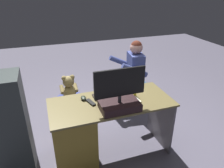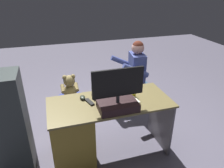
{
  "view_description": "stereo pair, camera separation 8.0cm",
  "coord_description": "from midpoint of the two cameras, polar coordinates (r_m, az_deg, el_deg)",
  "views": [
    {
      "loc": [
        0.64,
        2.23,
        1.89
      ],
      "look_at": [
        -0.13,
        -0.01,
        0.75
      ],
      "focal_mm": 33.9,
      "sensor_mm": 36.0,
      "label": 1
    },
    {
      "loc": [
        0.57,
        2.26,
        1.89
      ],
      "look_at": [
        -0.13,
        -0.01,
        0.75
      ],
      "focal_mm": 33.9,
      "sensor_mm": 36.0,
      "label": 2
    }
  ],
  "objects": [
    {
      "name": "equipment_rack",
      "position": [
        2.4,
        -27.63,
        -10.89
      ],
      "size": [
        0.44,
        0.36,
        1.15
      ],
      "primitive_type": "cube",
      "color": "#2C3433",
      "rests_on": "ground_plane"
    },
    {
      "name": "teddy_bear",
      "position": [
        2.95,
        -12.3,
        -1.0
      ],
      "size": [
        0.24,
        0.24,
        0.35
      ],
      "color": "olive",
      "rests_on": "office_chair_teddy"
    },
    {
      "name": "ground_plane",
      "position": [
        3.0,
        -3.12,
        -13.44
      ],
      "size": [
        10.0,
        10.0,
        0.0
      ],
      "primitive_type": "plane",
      "color": "#565363"
    },
    {
      "name": "notebook_binder",
      "position": [
        2.36,
        2.85,
        -3.89
      ],
      "size": [
        0.25,
        0.32,
        0.02
      ],
      "primitive_type": "cube",
      "rotation": [
        0.0,
        0.0,
        0.1
      ],
      "color": "beige",
      "rests_on": "desk"
    },
    {
      "name": "keyboard",
      "position": [
        2.44,
        -1.17,
        -2.9
      ],
      "size": [
        0.42,
        0.14,
        0.02
      ],
      "primitive_type": "cube",
      "color": "black",
      "rests_on": "desk"
    },
    {
      "name": "tv_remote",
      "position": [
        2.31,
        -6.76,
        -4.94
      ],
      "size": [
        0.09,
        0.16,
        0.02
      ],
      "primitive_type": "cube",
      "rotation": [
        0.0,
        0.0,
        0.3
      ],
      "color": "black",
      "rests_on": "desk"
    },
    {
      "name": "monitor",
      "position": [
        2.13,
        0.98,
        -3.87
      ],
      "size": [
        0.52,
        0.26,
        0.45
      ],
      "color": "black",
      "rests_on": "desk"
    },
    {
      "name": "computer_mouse",
      "position": [
        2.38,
        -8.67,
        -3.77
      ],
      "size": [
        0.06,
        0.1,
        0.04
      ],
      "primitive_type": "ellipsoid",
      "color": "#252C20",
      "rests_on": "desk"
    },
    {
      "name": "visitor_chair",
      "position": [
        3.46,
        5.29,
        -2.47
      ],
      "size": [
        0.46,
        0.46,
        0.44
      ],
      "color": "black",
      "rests_on": "ground_plane"
    },
    {
      "name": "person",
      "position": [
        3.25,
        4.22,
        3.34
      ],
      "size": [
        0.57,
        0.52,
        1.13
      ],
      "color": "#414D8F",
      "rests_on": "ground_plane"
    },
    {
      "name": "office_chair_teddy",
      "position": [
        3.1,
        -11.68,
        -6.76
      ],
      "size": [
        0.5,
        0.5,
        0.44
      ],
      "color": "black",
      "rests_on": "ground_plane"
    },
    {
      "name": "desk",
      "position": [
        2.45,
        -9.29,
        -12.89
      ],
      "size": [
        1.35,
        0.61,
        0.71
      ],
      "color": "brown",
      "rests_on": "ground_plane"
    },
    {
      "name": "cup",
      "position": [
        2.41,
        4.81,
        -2.27
      ],
      "size": [
        0.07,
        0.07,
        0.1
      ],
      "primitive_type": "cylinder",
      "color": "yellow",
      "rests_on": "desk"
    }
  ]
}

